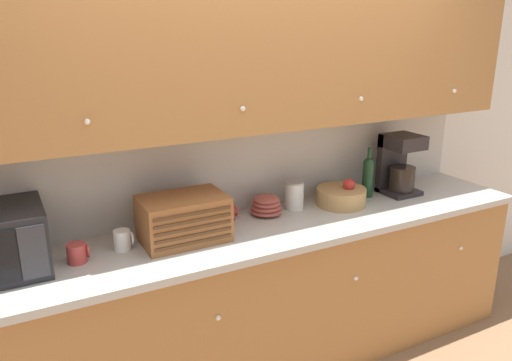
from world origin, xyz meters
name	(u,v)px	position (x,y,z in m)	size (l,w,h in m)	color
ground_plane	(241,338)	(0.00, 0.00, 0.00)	(24.00, 24.00, 0.00)	#896647
wall_back	(237,148)	(0.00, 0.03, 1.30)	(5.79, 0.06, 2.60)	silver
counter_unit	(263,298)	(0.00, -0.31, 0.46)	(3.41, 0.64, 0.92)	#A36B38
backsplash_panel	(240,167)	(0.00, -0.01, 1.19)	(3.39, 0.01, 0.54)	#B7B2A8
upper_cabinets	(281,52)	(0.17, -0.18, 1.86)	(3.39, 0.39, 0.81)	#A36B38
mug	(77,253)	(-1.00, -0.29, 0.97)	(0.10, 0.09, 0.09)	#B73D38
mug_patterned_third	(123,240)	(-0.77, -0.24, 0.98)	(0.10, 0.08, 0.10)	silver
bread_box	(184,219)	(-0.46, -0.28, 1.04)	(0.44, 0.30, 0.24)	brown
mug_blue_second	(229,212)	(-0.13, -0.13, 0.97)	(0.09, 0.08, 0.09)	#B73D38
bowl_stack_on_counter	(266,205)	(0.10, -0.16, 0.98)	(0.19, 0.19, 0.12)	#9E473D
storage_canister	(295,195)	(0.30, -0.16, 1.01)	(0.12, 0.12, 0.18)	silver
fruit_basket	(341,196)	(0.59, -0.23, 0.98)	(0.31, 0.31, 0.17)	#A87F4C
wine_bottle	(368,175)	(0.85, -0.18, 1.07)	(0.07, 0.07, 0.33)	#19381E
coffee_maker	(399,164)	(1.07, -0.21, 1.12)	(0.22, 0.23, 0.40)	black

